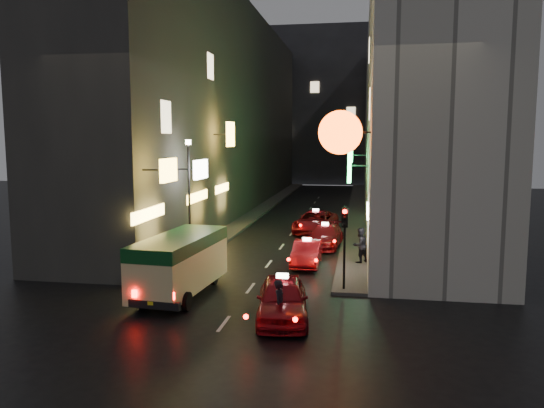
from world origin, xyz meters
The scene contains 15 objects.
ground centered at (0.00, 0.00, 0.00)m, with size 120.00×120.00×0.00m, color black.
building_left centered at (-8.00, 33.99, 9.00)m, with size 7.43×52.33×18.00m.
building_right centered at (8.00, 33.99, 9.00)m, with size 8.21×52.00×18.00m.
building_far centered at (0.00, 66.00, 11.00)m, with size 30.00×10.00×22.00m, color #343439.
sidewalk_left centered at (-4.25, 34.00, 0.07)m, with size 1.50×52.00×0.15m, color #44423F.
sidewalk_right centered at (4.25, 34.00, 0.07)m, with size 1.50×52.00×0.15m, color #44423F.
minibus centered at (-2.60, 6.97, 1.58)m, with size 2.52×5.96×2.50m.
taxi_near centered at (1.95, 4.80, 0.88)m, with size 3.00×5.78×1.93m.
taxi_second centered at (1.97, 13.10, 0.73)m, with size 1.89×4.61×1.64m.
taxi_third centered at (2.55, 17.90, 0.76)m, with size 2.40×4.96×1.70m.
taxi_far centered at (1.58, 22.70, 0.87)m, with size 2.88×5.67×1.90m.
pedestrian_crossing centered at (2.00, 3.90, 0.95)m, with size 0.63×0.40×1.90m, color black.
pedestrian_sidewalk centered at (4.63, 13.56, 1.16)m, with size 0.76×0.48×2.03m, color black.
traffic_light centered at (4.00, 8.47, 2.69)m, with size 0.26×0.43×3.50m.
lamp_post centered at (-4.20, 13.00, 3.72)m, with size 0.28×0.28×6.22m.
Camera 1 is at (4.66, -13.32, 6.42)m, focal length 35.00 mm.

